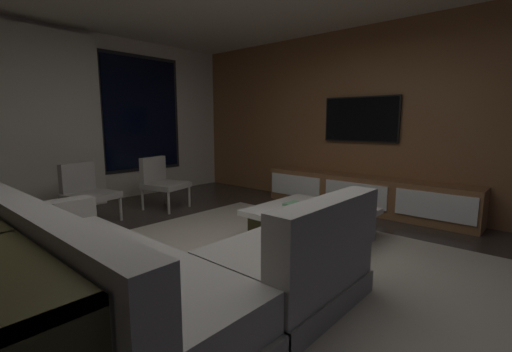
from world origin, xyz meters
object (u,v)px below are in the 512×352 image
Objects in this scene: sectional_couch at (152,273)px; coffee_table at (311,224)px; accent_chair_near_window at (161,180)px; book_stack_on_coffee_table at (294,207)px; mounted_tv at (361,119)px; media_console at (364,195)px; accent_chair_by_curtain at (86,190)px.

coffee_table is (1.99, -0.01, -0.10)m from sectional_couch.
accent_chair_near_window is at bearing 55.39° from sectional_couch.
book_stack_on_coffee_table is 2.41m from accent_chair_near_window.
mounted_tv is at bearing 4.34° from sectional_couch.
accent_chair_near_window is at bearing 132.45° from mounted_tv.
media_console is (1.60, 0.10, 0.06)m from coffee_table.
media_console is at bearing -0.49° from book_stack_on_coffee_table.
accent_chair_near_window is at bearing 95.79° from coffee_table.
media_console is (3.59, 0.09, -0.04)m from sectional_couch.
book_stack_on_coffee_table is at bearing -88.02° from accent_chair_near_window.
media_console is at bearing 3.58° from coffee_table.
book_stack_on_coffee_table is 0.34× the size of accent_chair_near_window.
coffee_table is at bearing -0.34° from sectional_couch.
mounted_tv is (3.11, -2.31, 0.92)m from accent_chair_by_curtain.
book_stack_on_coffee_table is at bearing 179.51° from media_console.
coffee_table is 0.30m from book_stack_on_coffee_table.
accent_chair_near_window is (-0.08, 2.41, 0.03)m from book_stack_on_coffee_table.
sectional_couch is 3.59m from media_console.
accent_chair_near_window is 1.00× the size of accent_chair_by_curtain.
coffee_table is 1.00× the size of mounted_tv.
accent_chair_near_window reaches higher than media_console.
media_console reaches higher than book_stack_on_coffee_table.
mounted_tv is (0.18, 0.20, 1.10)m from media_console.
accent_chair_by_curtain is (-1.16, 2.49, 0.03)m from book_stack_on_coffee_table.
media_console is at bearing -40.47° from accent_chair_by_curtain.
book_stack_on_coffee_table is at bearing -64.95° from accent_chair_by_curtain.
media_console is (1.85, -2.42, -0.18)m from accent_chair_near_window.
accent_chair_near_window is at bearing 127.43° from media_console.
coffee_table is 4.37× the size of book_stack_on_coffee_table.
mounted_tv is (1.95, 0.18, 0.95)m from book_stack_on_coffee_table.
mounted_tv is (1.78, 0.30, 1.16)m from coffee_table.
mounted_tv reaches higher than media_console.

